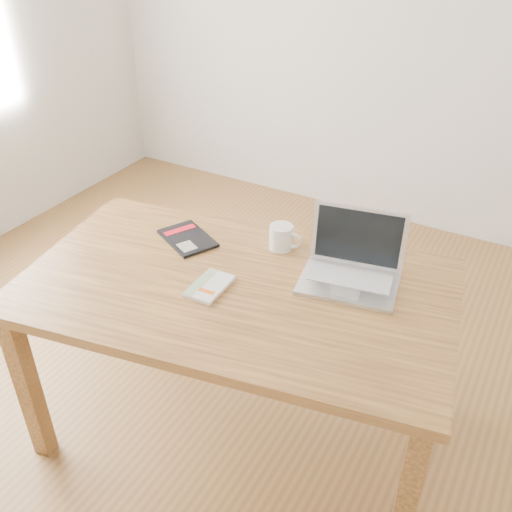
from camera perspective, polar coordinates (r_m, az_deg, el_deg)
The scene contains 6 objects.
room at distance 1.95m, azimuth -7.48°, elevation 15.44°, with size 4.04×4.04×2.70m.
desk at distance 2.08m, azimuth -2.02°, elevation -4.80°, with size 1.66×1.13×0.75m.
white_guidebook at distance 2.01m, azimuth -4.68°, elevation -3.03°, with size 0.11×0.18×0.02m.
black_guidebook at distance 2.29m, azimuth -6.87°, elevation 1.78°, with size 0.28×0.25×0.01m.
laptop at distance 2.06m, azimuth 9.58°, elevation -1.03°, with size 0.38×0.32×0.24m.
coffee_mug at distance 2.20m, azimuth 2.61°, elevation 1.92°, with size 0.13×0.09×0.10m.
Camera 1 is at (1.05, -1.49, 1.94)m, focal length 40.00 mm.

